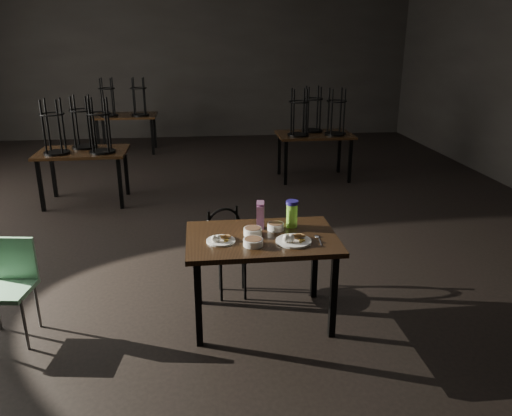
{
  "coord_description": "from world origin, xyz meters",
  "views": [
    {
      "loc": [
        0.18,
        -5.64,
        2.28
      ],
      "look_at": [
        0.65,
        -1.6,
        0.85
      ],
      "focal_mm": 35.0,
      "sensor_mm": 36.0,
      "label": 1
    }
  ],
  "objects": [
    {
      "name": "school_chair",
      "position": [
        -1.31,
        -2.01,
        0.48
      ],
      "size": [
        0.42,
        0.42,
        0.8
      ],
      "rotation": [
        0.0,
        0.0,
        -0.15
      ],
      "color": "#76B88B",
      "rests_on": "ground"
    },
    {
      "name": "bowl_near",
      "position": [
        0.58,
        -1.96,
        0.78
      ],
      "size": [
        0.15,
        0.15,
        0.06
      ],
      "color": "white",
      "rests_on": "main_table"
    },
    {
      "name": "plate_left",
      "position": [
        0.32,
        -2.07,
        0.77
      ],
      "size": [
        0.22,
        0.22,
        0.07
      ],
      "color": "white",
      "rests_on": "main_table"
    },
    {
      "name": "room",
      "position": [
        -0.06,
        0.01,
        2.33
      ],
      "size": [
        12.0,
        12.04,
        3.22
      ],
      "color": "black",
      "rests_on": "ground"
    },
    {
      "name": "plate_right",
      "position": [
        0.88,
        -2.15,
        0.77
      ],
      "size": [
        0.28,
        0.28,
        0.09
      ],
      "color": "white",
      "rests_on": "main_table"
    },
    {
      "name": "bg_table_left",
      "position": [
        -1.42,
        1.32,
        0.78
      ],
      "size": [
        1.2,
        0.8,
        1.48
      ],
      "color": "black",
      "rests_on": "ground"
    },
    {
      "name": "bowl_big",
      "position": [
        0.56,
        -2.17,
        0.78
      ],
      "size": [
        0.15,
        0.15,
        0.05
      ],
      "color": "white",
      "rests_on": "main_table"
    },
    {
      "name": "water_bottle",
      "position": [
        0.93,
        -1.82,
        0.87
      ],
      "size": [
        0.13,
        0.13,
        0.23
      ],
      "color": "#8BE041",
      "rests_on": "main_table"
    },
    {
      "name": "bentwood_chair",
      "position": [
        0.41,
        -1.51,
        0.47
      ],
      "size": [
        0.43,
        0.42,
        0.8
      ],
      "rotation": [
        0.0,
        0.0,
        0.44
      ],
      "color": "black",
      "rests_on": "ground"
    },
    {
      "name": "bg_table_far",
      "position": [
        -1.24,
        4.52,
        0.75
      ],
      "size": [
        1.2,
        0.8,
        1.48
      ],
      "color": "black",
      "rests_on": "ground"
    },
    {
      "name": "bowl_far",
      "position": [
        0.78,
        -1.87,
        0.78
      ],
      "size": [
        0.14,
        0.14,
        0.05
      ],
      "color": "white",
      "rests_on": "main_table"
    },
    {
      "name": "main_table",
      "position": [
        0.65,
        -2.0,
        0.67
      ],
      "size": [
        1.2,
        0.8,
        0.75
      ],
      "color": "black",
      "rests_on": "ground"
    },
    {
      "name": "juice_carton",
      "position": [
        0.66,
        -1.82,
        0.86
      ],
      "size": [
        0.07,
        0.07,
        0.24
      ],
      "color": "#991B85",
      "rests_on": "main_table"
    },
    {
      "name": "bg_table_right",
      "position": [
        2.04,
        2.18,
        0.78
      ],
      "size": [
        1.2,
        0.8,
        1.48
      ],
      "color": "black",
      "rests_on": "ground"
    },
    {
      "name": "spoon",
      "position": [
        1.09,
        -2.08,
        0.75
      ],
      "size": [
        0.05,
        0.21,
        0.01
      ],
      "color": "silver",
      "rests_on": "main_table"
    }
  ]
}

